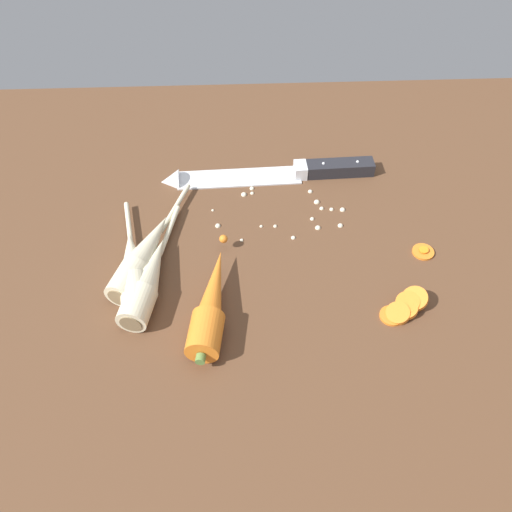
# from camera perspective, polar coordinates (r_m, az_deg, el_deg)

# --- Properties ---
(ground_plane) EXTENTS (1.20, 0.90, 0.04)m
(ground_plane) POSITION_cam_1_polar(r_m,az_deg,el_deg) (0.78, -0.06, -0.60)
(ground_plane) COLOR brown
(chefs_knife) EXTENTS (0.35, 0.05, 0.04)m
(chefs_knife) POSITION_cam_1_polar(r_m,az_deg,el_deg) (0.88, 0.95, 8.72)
(chefs_knife) COLOR silver
(chefs_knife) RESTS_ON ground_plane
(whole_carrot) EXTENTS (0.06, 0.20, 0.04)m
(whole_carrot) POSITION_cam_1_polar(r_m,az_deg,el_deg) (0.69, -4.80, -5.05)
(whole_carrot) COLOR orange
(whole_carrot) RESTS_ON ground_plane
(parsnip_front) EXTENTS (0.06, 0.21, 0.04)m
(parsnip_front) POSITION_cam_1_polar(r_m,az_deg,el_deg) (0.74, -12.96, -1.30)
(parsnip_front) COLOR beige
(parsnip_front) RESTS_ON ground_plane
(parsnip_mid_left) EXTENTS (0.07, 0.22, 0.04)m
(parsnip_mid_left) POSITION_cam_1_polar(r_m,az_deg,el_deg) (0.72, -11.44, -2.44)
(parsnip_mid_left) COLOR beige
(parsnip_mid_left) RESTS_ON ground_plane
(parsnip_mid_right) EXTENTS (0.10, 0.23, 0.04)m
(parsnip_mid_right) POSITION_cam_1_polar(r_m,az_deg,el_deg) (0.75, -11.85, 0.14)
(parsnip_mid_right) COLOR beige
(parsnip_mid_right) RESTS_ON ground_plane
(carrot_slice_stack) EXTENTS (0.07, 0.05, 0.03)m
(carrot_slice_stack) POSITION_cam_1_polar(r_m,az_deg,el_deg) (0.72, 15.48, -5.28)
(carrot_slice_stack) COLOR orange
(carrot_slice_stack) RESTS_ON ground_plane
(carrot_slice_stray_near) EXTENTS (0.03, 0.03, 0.01)m
(carrot_slice_stray_near) POSITION_cam_1_polar(r_m,az_deg,el_deg) (0.80, 17.39, 0.51)
(carrot_slice_stray_near) COLOR orange
(carrot_slice_stray_near) RESTS_ON ground_plane
(mince_crumbs) EXTENTS (0.21, 0.12, 0.01)m
(mince_crumbs) POSITION_cam_1_polar(r_m,az_deg,el_deg) (0.82, 3.81, 4.93)
(mince_crumbs) COLOR beige
(mince_crumbs) RESTS_ON ground_plane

